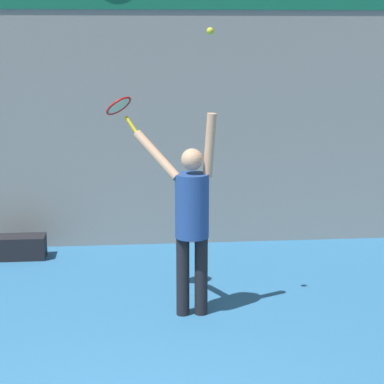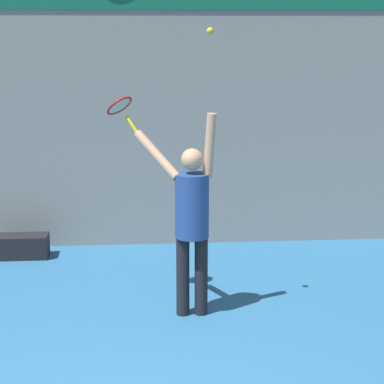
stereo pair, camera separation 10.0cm
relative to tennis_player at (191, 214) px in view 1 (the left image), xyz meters
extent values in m
cube|color=gray|center=(-0.67, 2.45, 1.48)|extent=(18.00, 0.10, 5.00)
cylinder|color=black|center=(-0.08, -0.01, -0.62)|extent=(0.13, 0.13, 0.80)
cylinder|color=black|center=(0.10, -0.01, -0.62)|extent=(0.13, 0.13, 0.80)
cylinder|color=#26478C|center=(0.01, -0.01, 0.09)|extent=(0.33, 0.33, 0.62)
sphere|color=#D8A884|center=(0.01, -0.01, 0.54)|extent=(0.21, 0.21, 0.21)
cylinder|color=#D8A884|center=(0.17, -0.02, 0.67)|extent=(0.16, 0.16, 0.61)
cylinder|color=#D8A884|center=(-0.32, 0.14, 0.56)|extent=(0.47, 0.40, 0.45)
cylinder|color=yellow|center=(-0.56, 0.33, 0.83)|extent=(0.14, 0.12, 0.17)
torus|color=red|center=(-0.68, 0.43, 1.01)|extent=(0.36, 0.37, 0.20)
cylinder|color=beige|center=(-0.68, 0.43, 1.01)|extent=(0.30, 0.31, 0.16)
sphere|color=#CCDB2D|center=(0.17, -0.06, 1.72)|extent=(0.07, 0.07, 0.07)
cube|color=black|center=(-2.03, 1.96, -0.88)|extent=(0.78, 0.31, 0.29)
camera|label=1|loc=(-0.59, -6.45, 1.69)|focal=65.00mm
camera|label=2|loc=(-0.49, -6.46, 1.69)|focal=65.00mm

